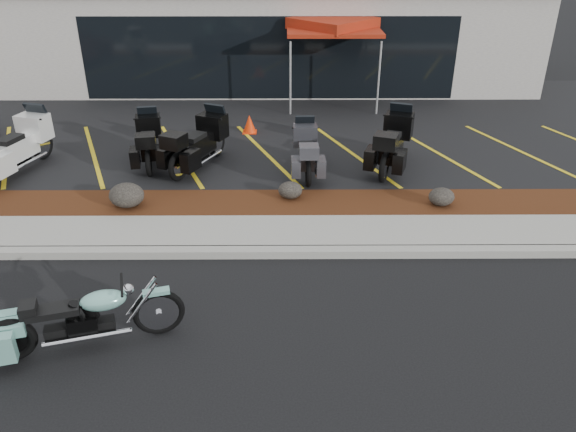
{
  "coord_description": "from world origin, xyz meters",
  "views": [
    {
      "loc": [
        0.48,
        -7.8,
        5.37
      ],
      "look_at": [
        0.54,
        1.2,
        0.66
      ],
      "focal_mm": 35.0,
      "sensor_mm": 36.0,
      "label": 1
    }
  ],
  "objects_px": {
    "hero_cruiser": "(158,306)",
    "popup_canopy": "(333,26)",
    "touring_white": "(39,132)",
    "traffic_cone": "(249,124)"
  },
  "relations": [
    {
      "from": "touring_white",
      "to": "traffic_cone",
      "type": "xyz_separation_m",
      "value": [
        5.0,
        1.96,
        -0.46
      ]
    },
    {
      "from": "touring_white",
      "to": "popup_canopy",
      "type": "bearing_deg",
      "value": -40.14
    },
    {
      "from": "hero_cruiser",
      "to": "touring_white",
      "type": "relative_size",
      "value": 1.15
    },
    {
      "from": "hero_cruiser",
      "to": "popup_canopy",
      "type": "xyz_separation_m",
      "value": [
        3.32,
        11.54,
        2.05
      ]
    },
    {
      "from": "touring_white",
      "to": "traffic_cone",
      "type": "height_order",
      "value": "touring_white"
    },
    {
      "from": "hero_cruiser",
      "to": "popup_canopy",
      "type": "bearing_deg",
      "value": 58.29
    },
    {
      "from": "traffic_cone",
      "to": "popup_canopy",
      "type": "relative_size",
      "value": 0.13
    },
    {
      "from": "hero_cruiser",
      "to": "traffic_cone",
      "type": "bearing_deg",
      "value": 68.71
    },
    {
      "from": "hero_cruiser",
      "to": "touring_white",
      "type": "height_order",
      "value": "touring_white"
    },
    {
      "from": "hero_cruiser",
      "to": "popup_canopy",
      "type": "relative_size",
      "value": 0.75
    }
  ]
}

